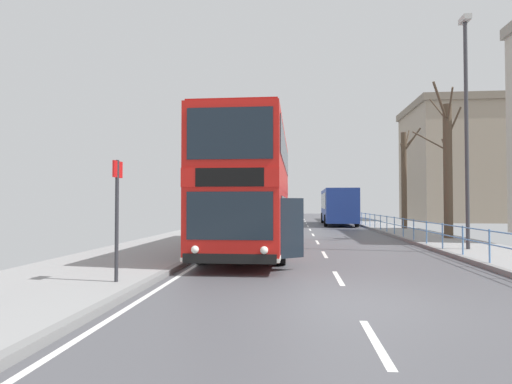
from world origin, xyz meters
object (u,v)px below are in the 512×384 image
object	(u,v)px
bare_tree_far_01	(448,166)
bus_stop_sign_near	(117,206)
background_building_01	(469,162)
double_decker_bus_main	(252,189)
bare_tree_far_00	(404,178)
street_lamp_far_side	(466,115)
background_bus_far_lane	(338,206)

from	to	relation	value
bare_tree_far_01	bus_stop_sign_near	bearing A→B (deg)	-131.68
bare_tree_far_01	background_building_01	world-z (taller)	background_building_01
double_decker_bus_main	background_building_01	bearing A→B (deg)	56.73
bare_tree_far_00	background_building_01	size ratio (longest dim) A/B	0.56
street_lamp_far_side	background_building_01	bearing A→B (deg)	68.36
street_lamp_far_side	background_bus_far_lane	bearing A→B (deg)	97.32
background_bus_far_lane	background_building_01	distance (m)	17.36
bare_tree_far_01	bare_tree_far_00	bearing A→B (deg)	90.12
background_bus_far_lane	double_decker_bus_main	bearing A→B (deg)	-104.03
bare_tree_far_00	background_building_01	xyz separation A→B (m)	(10.59, 16.04, 2.54)
street_lamp_far_side	bare_tree_far_01	distance (m)	5.51
bus_stop_sign_near	bare_tree_far_00	bearing A→B (deg)	61.62
double_decker_bus_main	bare_tree_far_00	xyz separation A→B (m)	(9.07, 13.91, 1.22)
bus_stop_sign_near	bare_tree_far_01	size ratio (longest dim) A/B	0.35
double_decker_bus_main	street_lamp_far_side	size ratio (longest dim) A/B	1.26
background_bus_far_lane	bare_tree_far_01	bearing A→B (deg)	-76.35
background_bus_far_lane	bare_tree_far_00	bearing A→B (deg)	-62.89
background_bus_far_lane	bus_stop_sign_near	distance (m)	29.23
background_bus_far_lane	street_lamp_far_side	world-z (taller)	street_lamp_far_side
double_decker_bus_main	bare_tree_far_00	distance (m)	16.65
background_bus_far_lane	background_building_01	bearing A→B (deg)	31.24
bus_stop_sign_near	bare_tree_far_00	distance (m)	23.82
street_lamp_far_side	background_building_01	world-z (taller)	background_building_01
background_bus_far_lane	bare_tree_far_01	size ratio (longest dim) A/B	1.38
bus_stop_sign_near	street_lamp_far_side	xyz separation A→B (m)	(10.20, 7.50, 3.35)
double_decker_bus_main	background_bus_far_lane	size ratio (longest dim) A/B	1.06
bus_stop_sign_near	bare_tree_far_00	size ratio (longest dim) A/B	0.38
double_decker_bus_main	bare_tree_far_01	world-z (taller)	bare_tree_far_01
background_bus_far_lane	bus_stop_sign_near	bearing A→B (deg)	-104.94
double_decker_bus_main	bus_stop_sign_near	world-z (taller)	double_decker_bus_main
bare_tree_far_00	street_lamp_far_side	bearing A→B (deg)	-94.66
double_decker_bus_main	bare_tree_far_00	bearing A→B (deg)	56.91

